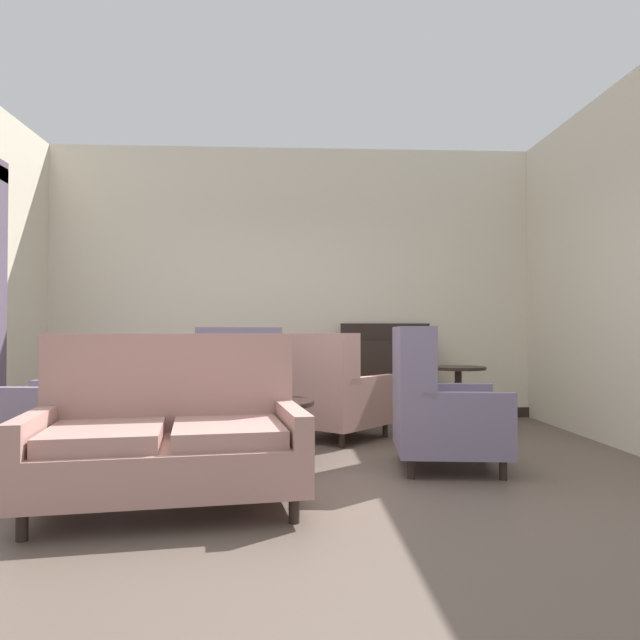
{
  "coord_description": "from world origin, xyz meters",
  "views": [
    {
      "loc": [
        -0.02,
        -4.34,
        1.04
      ],
      "look_at": [
        0.22,
        0.54,
        1.14
      ],
      "focal_mm": 33.33,
      "sensor_mm": 36.0,
      "label": 1
    }
  ],
  "objects_px": {
    "porcelain_vase": "(263,381)",
    "armchair_beside_settee": "(70,410)",
    "side_table": "(458,394)",
    "coffee_table": "(263,413)",
    "armchair_near_window": "(437,409)",
    "armchair_near_sideboard": "(332,395)",
    "settee": "(169,439)",
    "sideboard": "(387,376)",
    "armchair_far_left": "(234,392)"
  },
  "relations": [
    {
      "from": "porcelain_vase",
      "to": "sideboard",
      "type": "height_order",
      "value": "sideboard"
    },
    {
      "from": "coffee_table",
      "to": "armchair_near_sideboard",
      "type": "bearing_deg",
      "value": 57.49
    },
    {
      "from": "armchair_beside_settee",
      "to": "side_table",
      "type": "height_order",
      "value": "armchair_beside_settee"
    },
    {
      "from": "armchair_near_window",
      "to": "armchair_beside_settee",
      "type": "relative_size",
      "value": 1.07
    },
    {
      "from": "porcelain_vase",
      "to": "armchair_near_window",
      "type": "relative_size",
      "value": 0.34
    },
    {
      "from": "armchair_near_sideboard",
      "to": "side_table",
      "type": "distance_m",
      "value": 1.3
    },
    {
      "from": "armchair_near_window",
      "to": "armchair_beside_settee",
      "type": "xyz_separation_m",
      "value": [
        -2.84,
        0.24,
        -0.02
      ]
    },
    {
      "from": "porcelain_vase",
      "to": "armchair_near_sideboard",
      "type": "xyz_separation_m",
      "value": [
        0.62,
        0.96,
        -0.22
      ]
    },
    {
      "from": "coffee_table",
      "to": "armchair_beside_settee",
      "type": "height_order",
      "value": "armchair_beside_settee"
    },
    {
      "from": "armchair_near_sideboard",
      "to": "armchair_beside_settee",
      "type": "height_order",
      "value": "armchair_near_sideboard"
    },
    {
      "from": "armchair_near_window",
      "to": "side_table",
      "type": "xyz_separation_m",
      "value": [
        0.57,
        1.41,
        -0.03
      ]
    },
    {
      "from": "settee",
      "to": "sideboard",
      "type": "xyz_separation_m",
      "value": [
        1.86,
        3.31,
        0.13
      ]
    },
    {
      "from": "coffee_table",
      "to": "sideboard",
      "type": "relative_size",
      "value": 0.72
    },
    {
      "from": "settee",
      "to": "side_table",
      "type": "relative_size",
      "value": 2.44
    },
    {
      "from": "armchair_near_window",
      "to": "armchair_beside_settee",
      "type": "distance_m",
      "value": 2.85
    },
    {
      "from": "side_table",
      "to": "coffee_table",
      "type": "bearing_deg",
      "value": -149.28
    },
    {
      "from": "porcelain_vase",
      "to": "side_table",
      "type": "bearing_deg",
      "value": 30.37
    },
    {
      "from": "armchair_beside_settee",
      "to": "armchair_far_left",
      "type": "height_order",
      "value": "armchair_far_left"
    },
    {
      "from": "settee",
      "to": "armchair_near_sideboard",
      "type": "bearing_deg",
      "value": 53.46
    },
    {
      "from": "porcelain_vase",
      "to": "sideboard",
      "type": "xyz_separation_m",
      "value": [
        1.35,
        2.12,
        -0.12
      ]
    },
    {
      "from": "settee",
      "to": "sideboard",
      "type": "distance_m",
      "value": 3.8
    },
    {
      "from": "armchair_far_left",
      "to": "sideboard",
      "type": "xyz_separation_m",
      "value": [
        1.69,
        0.97,
        0.08
      ]
    },
    {
      "from": "coffee_table",
      "to": "armchair_near_window",
      "type": "bearing_deg",
      "value": -11.57
    },
    {
      "from": "coffee_table",
      "to": "armchair_near_window",
      "type": "xyz_separation_m",
      "value": [
        1.34,
        -0.27,
        0.06
      ]
    },
    {
      "from": "porcelain_vase",
      "to": "armchair_near_window",
      "type": "xyz_separation_m",
      "value": [
        1.34,
        -0.29,
        -0.2
      ]
    },
    {
      "from": "settee",
      "to": "armchair_beside_settee",
      "type": "relative_size",
      "value": 1.68
    },
    {
      "from": "armchair_near_window",
      "to": "armchair_near_sideboard",
      "type": "bearing_deg",
      "value": 35.87
    },
    {
      "from": "porcelain_vase",
      "to": "armchair_far_left",
      "type": "relative_size",
      "value": 0.33
    },
    {
      "from": "coffee_table",
      "to": "armchair_far_left",
      "type": "height_order",
      "value": "armchair_far_left"
    },
    {
      "from": "coffee_table",
      "to": "side_table",
      "type": "relative_size",
      "value": 1.19
    },
    {
      "from": "armchair_beside_settee",
      "to": "sideboard",
      "type": "bearing_deg",
      "value": 133.28
    },
    {
      "from": "side_table",
      "to": "sideboard",
      "type": "distance_m",
      "value": 1.15
    },
    {
      "from": "coffee_table",
      "to": "armchair_far_left",
      "type": "bearing_deg",
      "value": 106.22
    },
    {
      "from": "armchair_beside_settee",
      "to": "sideboard",
      "type": "distance_m",
      "value": 3.58
    },
    {
      "from": "porcelain_vase",
      "to": "armchair_near_sideboard",
      "type": "height_order",
      "value": "armchair_near_sideboard"
    },
    {
      "from": "porcelain_vase",
      "to": "armchair_near_window",
      "type": "height_order",
      "value": "armchair_near_window"
    },
    {
      "from": "porcelain_vase",
      "to": "armchair_beside_settee",
      "type": "xyz_separation_m",
      "value": [
        -1.5,
        -0.05,
        -0.22
      ]
    },
    {
      "from": "armchair_beside_settee",
      "to": "sideboard",
      "type": "relative_size",
      "value": 0.88
    },
    {
      "from": "armchair_beside_settee",
      "to": "sideboard",
      "type": "xyz_separation_m",
      "value": [
        2.85,
        2.17,
        0.1
      ]
    },
    {
      "from": "armchair_far_left",
      "to": "side_table",
      "type": "height_order",
      "value": "armchair_far_left"
    },
    {
      "from": "coffee_table",
      "to": "armchair_far_left",
      "type": "distance_m",
      "value": 1.22
    },
    {
      "from": "armchair_beside_settee",
      "to": "armchair_near_window",
      "type": "bearing_deg",
      "value": 91.18
    },
    {
      "from": "settee",
      "to": "armchair_beside_settee",
      "type": "height_order",
      "value": "settee"
    },
    {
      "from": "coffee_table",
      "to": "settee",
      "type": "bearing_deg",
      "value": -113.34
    },
    {
      "from": "sideboard",
      "to": "side_table",
      "type": "bearing_deg",
      "value": -60.86
    },
    {
      "from": "settee",
      "to": "armchair_far_left",
      "type": "height_order",
      "value": "armchair_far_left"
    },
    {
      "from": "side_table",
      "to": "settee",
      "type": "bearing_deg",
      "value": -136.3
    },
    {
      "from": "armchair_beside_settee",
      "to": "side_table",
      "type": "bearing_deg",
      "value": 114.95
    },
    {
      "from": "coffee_table",
      "to": "porcelain_vase",
      "type": "xyz_separation_m",
      "value": [
        0.0,
        0.02,
        0.25
      ]
    },
    {
      "from": "armchair_far_left",
      "to": "side_table",
      "type": "relative_size",
      "value": 1.58
    }
  ]
}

